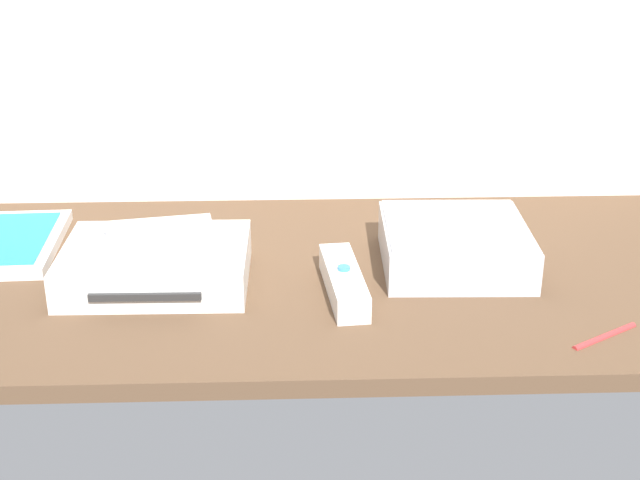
# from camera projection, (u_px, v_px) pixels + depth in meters

# --- Properties ---
(ground_plane) EXTENTS (1.00, 0.48, 0.02)m
(ground_plane) POSITION_uv_depth(u_px,v_px,m) (320.00, 278.00, 1.06)
(ground_plane) COLOR brown
(ground_plane) RESTS_ON ground
(game_console) EXTENTS (0.21, 0.17, 0.04)m
(game_console) POSITION_uv_depth(u_px,v_px,m) (156.00, 264.00, 1.02)
(game_console) COLOR white
(game_console) RESTS_ON ground_plane
(mini_computer) EXTENTS (0.17, 0.17, 0.05)m
(mini_computer) POSITION_uv_depth(u_px,v_px,m) (455.00, 245.00, 1.06)
(mini_computer) COLOR silver
(mini_computer) RESTS_ON ground_plane
(game_case) EXTENTS (0.14, 0.20, 0.02)m
(game_case) POSITION_uv_depth(u_px,v_px,m) (3.00, 243.00, 1.11)
(game_case) COLOR white
(game_case) RESTS_ON ground_plane
(remote_wand) EXTENTS (0.05, 0.15, 0.03)m
(remote_wand) POSITION_uv_depth(u_px,v_px,m) (344.00, 282.00, 0.99)
(remote_wand) COLOR white
(remote_wand) RESTS_ON ground_plane
(remote_classic_pad) EXTENTS (0.16, 0.10, 0.02)m
(remote_classic_pad) POSITION_uv_depth(u_px,v_px,m) (150.00, 239.00, 1.00)
(remote_classic_pad) COLOR white
(remote_classic_pad) RESTS_ON game_console
(stylus_pen) EXTENTS (0.08, 0.05, 0.01)m
(stylus_pen) POSITION_uv_depth(u_px,v_px,m) (605.00, 334.00, 0.91)
(stylus_pen) COLOR red
(stylus_pen) RESTS_ON ground_plane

